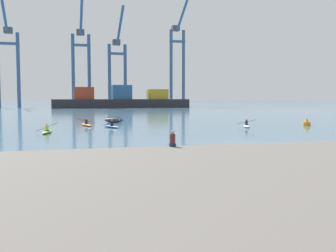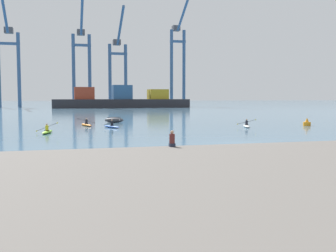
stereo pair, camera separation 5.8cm
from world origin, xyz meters
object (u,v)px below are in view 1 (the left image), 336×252
at_px(kayak_white, 246,126).
at_px(container_barge, 121,100).
at_px(gantry_crane_east, 178,57).
at_px(kayak_orange, 86,124).
at_px(capsized_dinghy, 114,120).
at_px(channel_buoy, 307,123).
at_px(gantry_crane_east_mid, 118,62).
at_px(kayak_blue, 111,126).
at_px(kayak_lime, 47,131).
at_px(gantry_crane_west_mid, 81,57).
at_px(gantry_crane_west, 8,56).
at_px(seated_onlooker, 173,139).

bearing_deg(kayak_white, container_barge, 91.22).
relative_size(gantry_crane_east, kayak_orange, 11.09).
distance_m(capsized_dinghy, channel_buoy, 25.08).
height_order(capsized_dinghy, kayak_white, kayak_white).
height_order(channel_buoy, kayak_white, channel_buoy).
xyz_separation_m(capsized_dinghy, kayak_white, (13.93, -12.10, -0.18)).
xyz_separation_m(gantry_crane_east_mid, capsized_dinghy, (-12.89, -93.19, -16.19)).
bearing_deg(capsized_dinghy, kayak_blue, -98.66).
height_order(kayak_white, kayak_lime, kayak_lime).
relative_size(gantry_crane_west_mid, gantry_crane_east_mid, 1.07).
height_order(gantry_crane_west_mid, gantry_crane_east_mid, gantry_crane_west_mid).
bearing_deg(gantry_crane_west, kayak_lime, -80.92).
height_order(gantry_crane_east_mid, kayak_orange, gantry_crane_east_mid).
bearing_deg(gantry_crane_west_mid, kayak_white, -82.14).
bearing_deg(gantry_crane_west, container_barge, -18.54).
bearing_deg(channel_buoy, kayak_blue, 172.65).
relative_size(gantry_crane_east_mid, gantry_crane_east, 0.89).
bearing_deg(gantry_crane_east, capsized_dinghy, -111.23).
bearing_deg(gantry_crane_east_mid, gantry_crane_east, -1.39).
distance_m(kayak_lime, kayak_orange, 10.00).
bearing_deg(capsized_dinghy, gantry_crane_east, 68.77).
bearing_deg(gantry_crane_west, kayak_orange, -77.69).
distance_m(gantry_crane_east_mid, kayak_orange, 101.24).
bearing_deg(kayak_lime, gantry_crane_west_mid, 85.83).
distance_m(gantry_crane_east, kayak_blue, 109.94).
bearing_deg(seated_onlooker, gantry_crane_west_mid, 89.82).
height_order(gantry_crane_west_mid, kayak_orange, gantry_crane_west_mid).
bearing_deg(channel_buoy, kayak_white, -179.40).
relative_size(capsized_dinghy, kayak_orange, 0.82).
height_order(gantry_crane_east_mid, channel_buoy, gantry_crane_east_mid).
height_order(channel_buoy, kayak_lime, kayak_lime).
height_order(channel_buoy, seated_onlooker, seated_onlooker).
distance_m(container_barge, kayak_blue, 88.69).
bearing_deg(capsized_dinghy, gantry_crane_west, 105.37).
distance_m(gantry_crane_east_mid, seated_onlooker, 127.99).
height_order(gantry_crane_east, kayak_lime, gantry_crane_east).
bearing_deg(gantry_crane_east_mid, capsized_dinghy, -97.87).
distance_m(gantry_crane_west_mid, capsized_dinghy, 93.58).
xyz_separation_m(gantry_crane_west, kayak_blue, (23.67, -100.07, -17.47)).
xyz_separation_m(container_barge, kayak_lime, (-20.17, -93.01, -2.28)).
distance_m(container_barge, gantry_crane_west_mid, 23.91).
height_order(container_barge, gantry_crane_west_mid, gantry_crane_west_mid).
distance_m(container_barge, kayak_lime, 95.20).
bearing_deg(gantry_crane_west, channel_buoy, -65.47).
bearing_deg(gantry_crane_west_mid, channel_buoy, -77.81).
height_order(gantry_crane_west_mid, kayak_lime, gantry_crane_west_mid).
bearing_deg(container_barge, gantry_crane_west_mid, 133.15).
xyz_separation_m(container_barge, kayak_orange, (-16.01, -83.92, -2.28)).
height_order(gantry_crane_east, kayak_white, gantry_crane_east).
relative_size(gantry_crane_west_mid, channel_buoy, 36.55).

